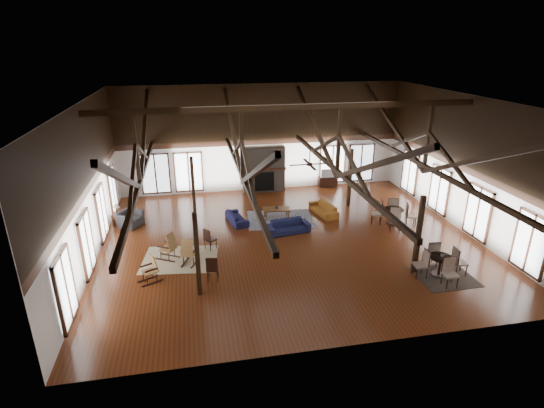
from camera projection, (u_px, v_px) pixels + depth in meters
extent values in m
plane|color=#602814|center=(290.00, 240.00, 18.56)|extent=(16.00, 16.00, 0.00)
cube|color=black|center=(292.00, 101.00, 16.38)|extent=(16.00, 14.00, 0.02)
cube|color=white|center=(262.00, 138.00, 23.87)|extent=(16.00, 0.02, 6.00)
cube|color=white|center=(352.00, 253.00, 11.06)|extent=(16.00, 0.02, 6.00)
cube|color=white|center=(85.00, 187.00, 16.05)|extent=(0.02, 14.00, 6.00)
cube|color=white|center=(465.00, 165.00, 18.88)|extent=(0.02, 14.00, 6.00)
cube|color=black|center=(292.00, 107.00, 16.47)|extent=(15.60, 0.18, 0.22)
cube|color=black|center=(140.00, 182.00, 16.39)|extent=(0.16, 13.70, 0.18)
cube|color=black|center=(136.00, 148.00, 15.90)|extent=(0.14, 0.14, 2.70)
cube|color=black|center=(144.00, 133.00, 19.15)|extent=(0.15, 7.07, 3.12)
cube|color=black|center=(124.00, 180.00, 12.74)|extent=(0.15, 7.07, 3.12)
cube|color=black|center=(243.00, 176.00, 17.10)|extent=(0.16, 13.70, 0.18)
cube|color=black|center=(242.00, 144.00, 16.61)|extent=(0.14, 0.14, 2.70)
cube|color=black|center=(232.00, 129.00, 19.85)|extent=(0.15, 7.07, 3.12)
cube|color=black|center=(255.00, 172.00, 13.45)|extent=(0.15, 7.07, 3.12)
cube|color=black|center=(337.00, 171.00, 17.80)|extent=(0.16, 13.70, 0.18)
cube|color=black|center=(339.00, 139.00, 17.31)|extent=(0.14, 0.14, 2.70)
cube|color=black|center=(315.00, 126.00, 20.56)|extent=(0.15, 7.07, 3.12)
cube|color=black|center=(374.00, 166.00, 14.16)|extent=(0.15, 7.07, 3.12)
cube|color=black|center=(424.00, 166.00, 18.51)|extent=(0.16, 13.70, 0.18)
cube|color=black|center=(428.00, 135.00, 18.02)|extent=(0.14, 0.14, 2.70)
cube|color=black|center=(391.00, 123.00, 21.27)|extent=(0.15, 7.07, 3.12)
cube|color=black|center=(481.00, 160.00, 14.86)|extent=(0.15, 7.07, 3.12)
cube|color=black|center=(197.00, 255.00, 14.09)|extent=(0.16, 0.16, 3.05)
cube|color=black|center=(418.00, 235.00, 15.51)|extent=(0.16, 0.16, 3.05)
cube|color=black|center=(193.00, 187.00, 20.50)|extent=(0.16, 0.16, 3.05)
cube|color=black|center=(350.00, 178.00, 21.91)|extent=(0.16, 0.16, 3.05)
cube|color=#65594D|center=(263.00, 169.00, 24.20)|extent=(2.40, 0.62, 2.60)
cube|color=black|center=(264.00, 182.00, 24.14)|extent=(1.10, 0.06, 1.10)
cube|color=#331A0F|center=(264.00, 170.00, 23.92)|extent=(2.50, 0.20, 0.12)
cylinder|color=black|center=(310.00, 156.00, 16.26)|extent=(0.04, 0.04, 0.70)
cylinder|color=black|center=(310.00, 164.00, 16.39)|extent=(0.20, 0.20, 0.10)
cube|color=black|center=(321.00, 164.00, 16.47)|extent=(0.70, 0.12, 0.02)
cube|color=black|center=(306.00, 161.00, 16.80)|extent=(0.12, 0.70, 0.02)
cube|color=black|center=(298.00, 165.00, 16.31)|extent=(0.70, 0.12, 0.02)
cube|color=black|center=(313.00, 168.00, 15.98)|extent=(0.12, 0.70, 0.02)
imported|color=#161A3D|center=(288.00, 226.00, 19.23)|extent=(2.06, 1.06, 0.57)
imported|color=#181741|center=(237.00, 218.00, 20.30)|extent=(1.78, 1.02, 0.49)
imported|color=#97591D|center=(324.00, 209.00, 21.26)|extent=(1.99, 1.10, 0.55)
cube|color=brown|center=(277.00, 209.00, 20.69)|extent=(1.37, 0.79, 0.06)
cube|color=brown|center=(266.00, 216.00, 20.49)|extent=(0.06, 0.06, 0.44)
cube|color=brown|center=(265.00, 213.00, 20.88)|extent=(0.06, 0.06, 0.44)
cube|color=brown|center=(289.00, 215.00, 20.68)|extent=(0.06, 0.06, 0.44)
cube|color=brown|center=(287.00, 211.00, 21.08)|extent=(0.06, 0.06, 0.44)
imported|color=#B2B2B2|center=(277.00, 207.00, 20.67)|extent=(0.21, 0.21, 0.18)
imported|color=#2E2E30|center=(130.00, 219.00, 19.86)|extent=(1.36, 1.41, 0.70)
cube|color=black|center=(118.00, 219.00, 20.02)|extent=(0.45, 0.45, 0.59)
cylinder|color=black|center=(117.00, 210.00, 19.84)|extent=(0.08, 0.08, 0.36)
cone|color=beige|center=(116.00, 205.00, 19.76)|extent=(0.32, 0.32, 0.26)
cube|color=#A4813E|center=(167.00, 249.00, 16.86)|extent=(0.66, 0.67, 0.05)
cube|color=#A4813E|center=(171.00, 242.00, 16.67)|extent=(0.41, 0.52, 0.71)
cube|color=black|center=(165.00, 260.00, 16.83)|extent=(0.78, 0.49, 0.05)
cube|color=black|center=(171.00, 256.00, 17.19)|extent=(0.78, 0.49, 0.05)
cube|color=#A4813E|center=(190.00, 253.00, 16.53)|extent=(0.63, 0.62, 0.05)
cube|color=#A4813E|center=(187.00, 248.00, 16.20)|extent=(0.53, 0.36, 0.71)
cube|color=black|center=(186.00, 262.00, 16.71)|extent=(0.38, 0.82, 0.05)
cube|color=black|center=(195.00, 263.00, 16.64)|extent=(0.38, 0.82, 0.05)
cube|color=#A4813E|center=(149.00, 272.00, 15.26)|extent=(0.60, 0.60, 0.05)
cube|color=#A4813E|center=(154.00, 262.00, 15.27)|extent=(0.36, 0.49, 0.66)
cube|color=black|center=(152.00, 283.00, 15.26)|extent=(0.74, 0.41, 0.05)
cube|color=black|center=(148.00, 279.00, 15.54)|extent=(0.74, 0.41, 0.05)
cube|color=black|center=(210.00, 240.00, 17.64)|extent=(0.57, 0.57, 0.05)
cube|color=black|center=(207.00, 235.00, 17.41)|extent=(0.29, 0.34, 0.53)
cylinder|color=black|center=(211.00, 244.00, 17.72)|extent=(0.03, 0.03, 0.43)
cube|color=black|center=(213.00, 269.00, 15.36)|extent=(0.48, 0.48, 0.05)
cube|color=black|center=(212.00, 265.00, 15.08)|extent=(0.42, 0.11, 0.55)
cylinder|color=black|center=(213.00, 274.00, 15.44)|extent=(0.03, 0.03, 0.45)
cylinder|color=black|center=(441.00, 257.00, 15.55)|extent=(0.88, 0.88, 0.04)
cylinder|color=black|center=(440.00, 266.00, 15.68)|extent=(0.10, 0.10, 0.72)
cylinder|color=black|center=(438.00, 275.00, 15.81)|extent=(0.53, 0.53, 0.04)
cylinder|color=black|center=(394.00, 209.00, 19.89)|extent=(0.90, 0.90, 0.04)
cylinder|color=black|center=(394.00, 217.00, 20.03)|extent=(0.10, 0.10, 0.75)
cylinder|color=black|center=(393.00, 224.00, 20.16)|extent=(0.54, 0.54, 0.04)
imported|color=#B2B2B2|center=(442.00, 256.00, 15.53)|extent=(0.14, 0.14, 0.10)
imported|color=#B2B2B2|center=(395.00, 209.00, 19.77)|extent=(0.16, 0.16, 0.11)
cube|color=black|center=(328.00, 182.00, 25.32)|extent=(1.12, 0.42, 0.56)
imported|color=#B2B2B2|center=(328.00, 173.00, 25.13)|extent=(0.90, 0.16, 0.51)
cube|color=tan|center=(180.00, 259.00, 16.95)|extent=(3.18, 2.65, 0.01)
cube|color=#171D42|center=(280.00, 219.00, 20.71)|extent=(3.39, 2.68, 0.01)
cube|color=black|center=(444.00, 276.00, 15.71)|extent=(2.05, 1.86, 0.01)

